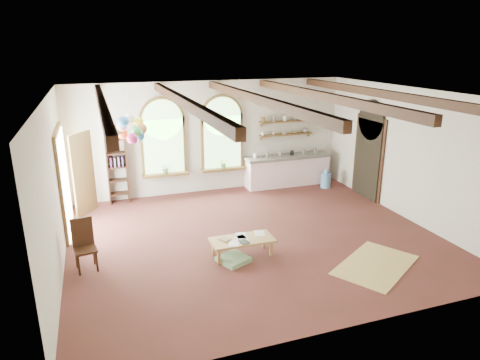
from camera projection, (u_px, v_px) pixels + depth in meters
name	position (u px, v px, depth m)	size (l,w,h in m)	color
floor	(254.00, 237.00, 9.66)	(8.00, 8.00, 0.00)	#562623
ceiling_beams	(256.00, 98.00, 8.72)	(6.20, 6.80, 0.18)	#382111
window_left	(163.00, 140.00, 11.82)	(1.30, 0.28, 2.20)	brown
window_right	(222.00, 136.00, 12.34)	(1.30, 0.28, 2.20)	brown
left_doorway	(64.00, 183.00, 9.70)	(0.10, 1.90, 2.50)	brown
right_doorway	(368.00, 159.00, 11.90)	(0.10, 1.30, 2.40)	black
kitchen_counter	(287.00, 170.00, 13.11)	(2.68, 0.62, 0.94)	#F6D0D4
wall_shelf_lower	(286.00, 134.00, 12.95)	(1.70, 0.24, 0.04)	brown
wall_shelf_upper	(286.00, 121.00, 12.83)	(1.70, 0.24, 0.04)	brown
wall_clock	(322.00, 120.00, 13.30)	(0.32, 0.32, 0.04)	black
bookshelf	(117.00, 171.00, 11.54)	(0.53, 0.32, 1.80)	#382111
coffee_table	(242.00, 241.00, 8.72)	(1.30, 0.61, 0.37)	#AC834E
side_chair	(86.00, 255.00, 8.19)	(0.46, 0.46, 1.01)	#382111
floor_mat	(375.00, 265.00, 8.41)	(1.80, 1.11, 0.02)	tan
floor_cushion	(233.00, 259.00, 8.55)	(0.54, 0.54, 0.09)	#6D9365
water_jug_a	(314.00, 174.00, 13.47)	(0.32, 0.32, 0.62)	#609ECF
water_jug_b	(326.00, 180.00, 12.93)	(0.30, 0.30, 0.58)	#609ECF
balloon_cluster	(130.00, 129.00, 9.70)	(0.85, 0.89, 1.16)	silver
table_book	(221.00, 240.00, 8.62)	(0.17, 0.25, 0.02)	olive
tablet	(244.00, 242.00, 8.57)	(0.16, 0.24, 0.01)	black
potted_plant_left	(165.00, 168.00, 11.96)	(0.27, 0.23, 0.30)	#598C4C
potted_plant_right	(224.00, 163.00, 12.48)	(0.27, 0.23, 0.30)	#598C4C
shelf_cup_a	(263.00, 134.00, 12.70)	(0.12, 0.10, 0.10)	white
shelf_cup_b	(274.00, 133.00, 12.80)	(0.10, 0.10, 0.09)	beige
shelf_bowl_a	(284.00, 133.00, 12.92)	(0.22, 0.22, 0.05)	beige
shelf_bowl_b	(295.00, 132.00, 13.03)	(0.20, 0.20, 0.06)	#8C664C
shelf_vase	(305.00, 129.00, 13.12)	(0.18, 0.18, 0.19)	slate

